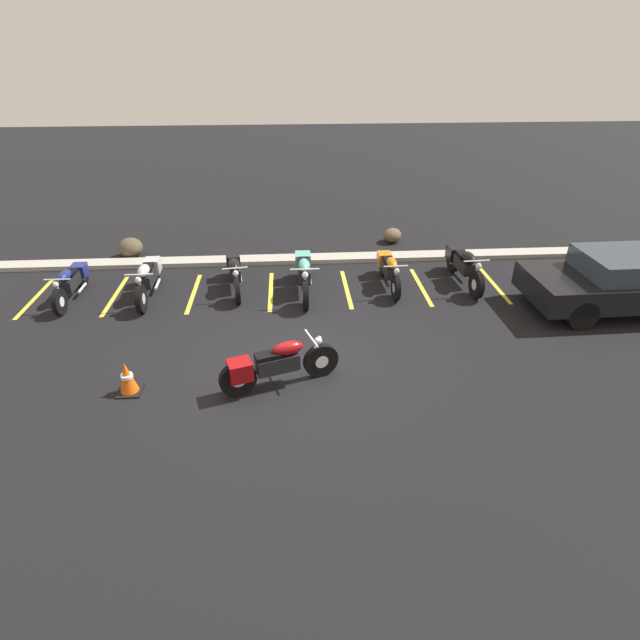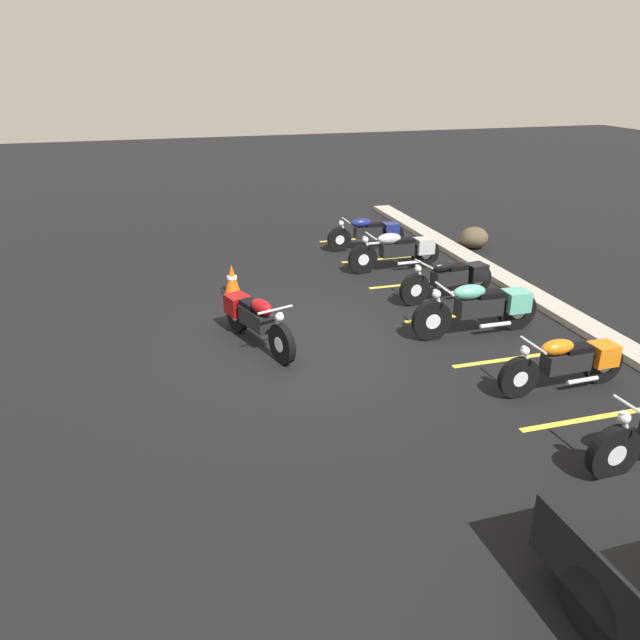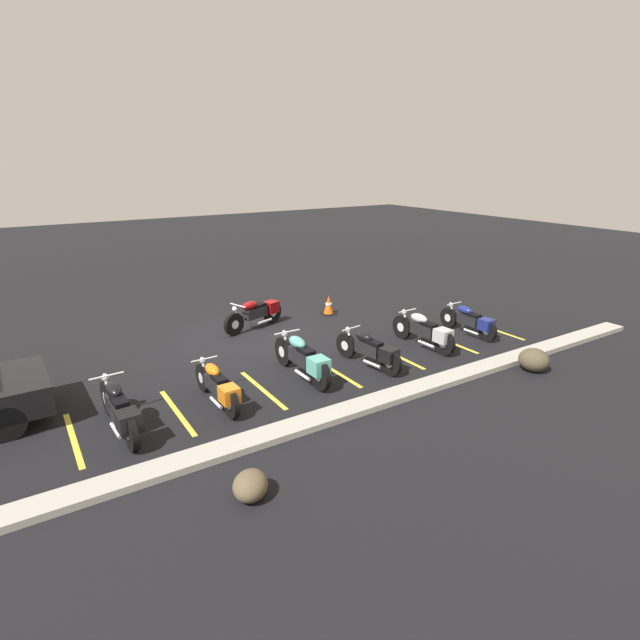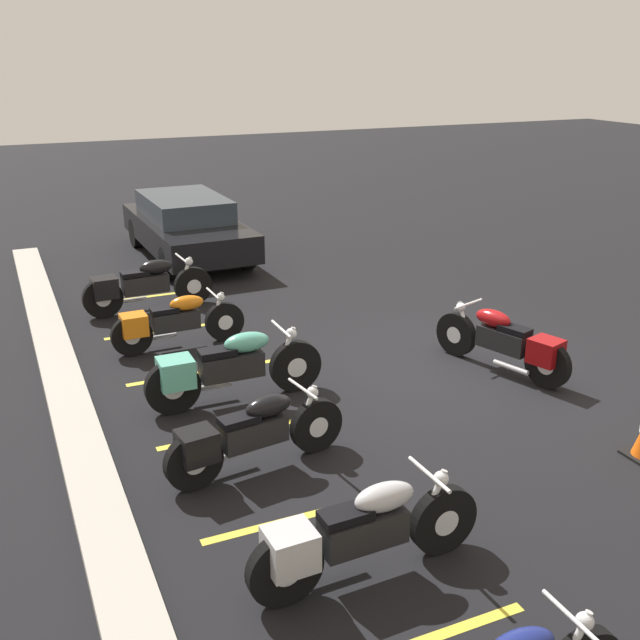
# 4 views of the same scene
# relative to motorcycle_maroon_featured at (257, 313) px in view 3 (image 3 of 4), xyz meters

# --- Properties ---
(ground) EXTENTS (60.00, 60.00, 0.00)m
(ground) POSITION_rel_motorcycle_maroon_featured_xyz_m (0.34, 0.56, -0.44)
(ground) COLOR black
(motorcycle_maroon_featured) EXTENTS (2.05, 0.90, 0.84)m
(motorcycle_maroon_featured) POSITION_rel_motorcycle_maroon_featured_xyz_m (0.00, 0.00, 0.00)
(motorcycle_maroon_featured) COLOR black
(motorcycle_maroon_featured) RESTS_ON ground
(parked_bike_0) EXTENTS (0.55, 1.95, 0.77)m
(parked_bike_0) POSITION_rel_motorcycle_maroon_featured_xyz_m (-4.69, 3.72, -0.04)
(parked_bike_0) COLOR black
(parked_bike_0) RESTS_ON ground
(parked_bike_1) EXTENTS (0.60, 2.13, 0.84)m
(parked_bike_1) POSITION_rel_motorcycle_maroon_featured_xyz_m (-2.96, 3.76, 0.00)
(parked_bike_1) COLOR black
(parked_bike_1) RESTS_ON ground
(parked_bike_2) EXTENTS (0.65, 2.04, 0.80)m
(parked_bike_2) POSITION_rel_motorcycle_maroon_featured_xyz_m (-0.99, 4.02, -0.02)
(parked_bike_2) COLOR black
(parked_bike_2) RESTS_ON ground
(parked_bike_3) EXTENTS (0.64, 2.27, 0.89)m
(parked_bike_3) POSITION_rel_motorcycle_maroon_featured_xyz_m (0.65, 3.74, 0.03)
(parked_bike_3) COLOR black
(parked_bike_3) RESTS_ON ground
(parked_bike_4) EXTENTS (0.56, 1.99, 0.78)m
(parked_bike_4) POSITION_rel_motorcycle_maroon_featured_xyz_m (2.71, 3.93, -0.03)
(parked_bike_4) COLOR black
(parked_bike_4) RESTS_ON ground
(parked_bike_5) EXTENTS (0.62, 2.19, 0.86)m
(parked_bike_5) POSITION_rel_motorcycle_maroon_featured_xyz_m (4.55, 3.99, 0.01)
(parked_bike_5) COLOR black
(parked_bike_5) RESTS_ON ground
(concrete_curb) EXTENTS (18.00, 0.50, 0.12)m
(concrete_curb) POSITION_rel_motorcycle_maroon_featured_xyz_m (0.34, 5.56, -0.38)
(concrete_curb) COLOR #A8A399
(concrete_curb) RESTS_ON ground
(landscape_rock_0) EXTENTS (0.76, 0.78, 0.41)m
(landscape_rock_0) POSITION_rel_motorcycle_maroon_featured_xyz_m (3.37, 6.85, -0.24)
(landscape_rock_0) COLOR brown
(landscape_rock_0) RESTS_ON ground
(landscape_rock_1) EXTENTS (0.67, 0.72, 0.53)m
(landscape_rock_1) POSITION_rel_motorcycle_maroon_featured_xyz_m (-4.02, 6.19, -0.18)
(landscape_rock_1) COLOR #4E4531
(landscape_rock_1) RESTS_ON ground
(traffic_cone) EXTENTS (0.40, 0.40, 0.59)m
(traffic_cone) POSITION_rel_motorcycle_maroon_featured_xyz_m (-2.47, 0.00, -0.17)
(traffic_cone) COLOR black
(traffic_cone) RESTS_ON ground
(stall_line_0) EXTENTS (0.10, 2.10, 0.00)m
(stall_line_0) POSITION_rel_motorcycle_maroon_featured_xyz_m (-5.62, 3.76, -0.44)
(stall_line_0) COLOR gold
(stall_line_0) RESTS_ON ground
(stall_line_1) EXTENTS (0.10, 2.10, 0.00)m
(stall_line_1) POSITION_rel_motorcycle_maroon_featured_xyz_m (-3.80, 3.76, -0.44)
(stall_line_1) COLOR gold
(stall_line_1) RESTS_ON ground
(stall_line_2) EXTENTS (0.10, 2.10, 0.00)m
(stall_line_2) POSITION_rel_motorcycle_maroon_featured_xyz_m (-1.97, 3.76, -0.44)
(stall_line_2) COLOR gold
(stall_line_2) RESTS_ON ground
(stall_line_3) EXTENTS (0.10, 2.10, 0.00)m
(stall_line_3) POSITION_rel_motorcycle_maroon_featured_xyz_m (-0.15, 3.76, -0.44)
(stall_line_3) COLOR gold
(stall_line_3) RESTS_ON ground
(stall_line_4) EXTENTS (0.10, 2.10, 0.00)m
(stall_line_4) POSITION_rel_motorcycle_maroon_featured_xyz_m (1.67, 3.76, -0.44)
(stall_line_4) COLOR gold
(stall_line_4) RESTS_ON ground
(stall_line_5) EXTENTS (0.10, 2.10, 0.00)m
(stall_line_5) POSITION_rel_motorcycle_maroon_featured_xyz_m (3.50, 3.76, -0.44)
(stall_line_5) COLOR gold
(stall_line_5) RESTS_ON ground
(stall_line_6) EXTENTS (0.10, 2.10, 0.00)m
(stall_line_6) POSITION_rel_motorcycle_maroon_featured_xyz_m (5.32, 3.76, -0.44)
(stall_line_6) COLOR gold
(stall_line_6) RESTS_ON ground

